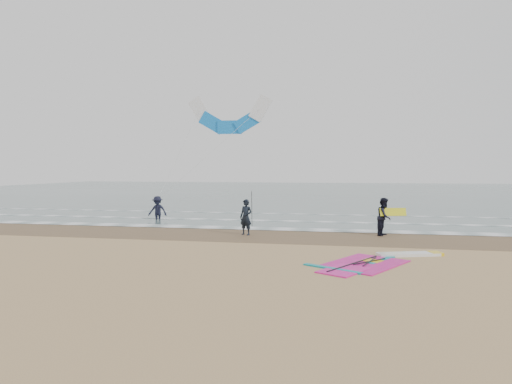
% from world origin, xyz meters
% --- Properties ---
extents(ground, '(120.00, 120.00, 0.00)m').
position_xyz_m(ground, '(0.00, 0.00, 0.00)').
color(ground, tan).
rests_on(ground, ground).
extents(sea_water, '(120.00, 80.00, 0.02)m').
position_xyz_m(sea_water, '(0.00, 48.00, 0.01)').
color(sea_water, '#47605E').
rests_on(sea_water, ground).
extents(wet_sand_band, '(120.00, 5.00, 0.01)m').
position_xyz_m(wet_sand_band, '(0.00, 6.00, 0.00)').
color(wet_sand_band, brown).
rests_on(wet_sand_band, ground).
extents(foam_waterline, '(120.00, 9.15, 0.02)m').
position_xyz_m(foam_waterline, '(0.00, 10.44, 0.03)').
color(foam_waterline, white).
rests_on(foam_waterline, ground).
extents(windsurf_rig, '(5.10, 4.83, 0.12)m').
position_xyz_m(windsurf_rig, '(4.39, 0.38, 0.03)').
color(windsurf_rig, white).
rests_on(windsurf_rig, ground).
extents(person_standing, '(0.76, 0.62, 1.79)m').
position_xyz_m(person_standing, '(-1.61, 5.83, 0.90)').
color(person_standing, black).
rests_on(person_standing, ground).
extents(person_walking, '(1.01, 1.11, 1.87)m').
position_xyz_m(person_walking, '(5.13, 6.99, 0.94)').
color(person_walking, black).
rests_on(person_walking, ground).
extents(person_wading, '(1.26, 0.77, 1.88)m').
position_xyz_m(person_wading, '(-8.65, 11.30, 0.94)').
color(person_wading, black).
rests_on(person_wading, ground).
extents(held_pole, '(0.17, 0.86, 1.82)m').
position_xyz_m(held_pole, '(-1.31, 5.83, 1.31)').
color(held_pole, black).
rests_on(held_pole, ground).
extents(carried_kiteboard, '(1.30, 0.51, 0.39)m').
position_xyz_m(carried_kiteboard, '(5.53, 6.89, 1.19)').
color(carried_kiteboard, yellow).
rests_on(carried_kiteboard, ground).
extents(surf_kite, '(6.79, 4.57, 7.30)m').
position_xyz_m(surf_kite, '(-4.98, 15.72, 6.92)').
color(surf_kite, white).
rests_on(surf_kite, ground).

